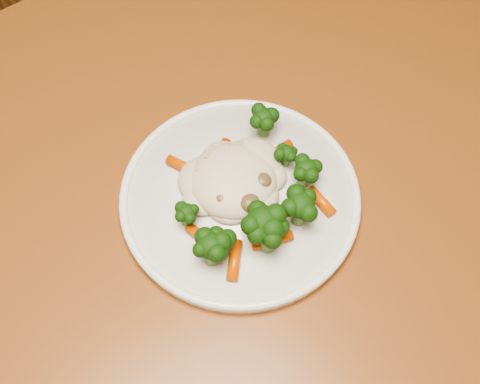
% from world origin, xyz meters
% --- Properties ---
extents(dining_table, '(1.32, 0.95, 0.75)m').
position_xyz_m(dining_table, '(0.00, -0.20, 0.66)').
color(dining_table, brown).
rests_on(dining_table, ground).
extents(plate, '(0.27, 0.27, 0.01)m').
position_xyz_m(plate, '(0.07, -0.23, 0.76)').
color(plate, white).
rests_on(plate, dining_table).
extents(meal, '(0.18, 0.18, 0.05)m').
position_xyz_m(meal, '(0.07, -0.24, 0.78)').
color(meal, beige).
rests_on(meal, plate).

